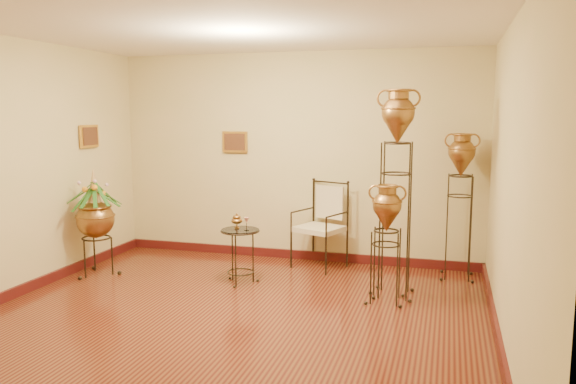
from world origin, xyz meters
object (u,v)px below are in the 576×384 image
(amphora_mid, at_px, (459,205))
(armchair, at_px, (319,225))
(amphora_tall, at_px, (396,191))
(planter_urn, at_px, (95,215))
(side_table, at_px, (240,255))

(amphora_mid, distance_m, armchair, 1.76)
(amphora_tall, bearing_deg, amphora_mid, 52.76)
(planter_urn, height_order, armchair, planter_urn)
(side_table, bearing_deg, planter_urn, -174.99)
(amphora_tall, relative_size, side_table, 2.78)
(amphora_tall, relative_size, armchair, 2.04)
(planter_urn, relative_size, side_table, 1.66)
(amphora_mid, relative_size, planter_urn, 1.32)
(amphora_mid, bearing_deg, side_table, -159.25)
(armchair, height_order, side_table, armchair)
(amphora_tall, xyz_separation_m, amphora_mid, (0.68, 0.89, -0.26))
(planter_urn, distance_m, armchair, 2.81)
(amphora_tall, xyz_separation_m, armchair, (-1.04, 0.89, -0.60))
(amphora_tall, distance_m, amphora_mid, 1.15)
(armchair, distance_m, side_table, 1.21)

